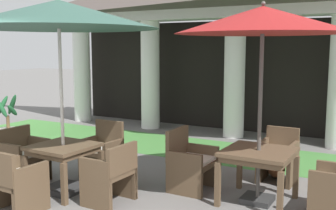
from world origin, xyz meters
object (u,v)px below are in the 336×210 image
Objects in this scene: patio_chair_mid_left_north at (278,157)px; patio_table_near_foreground at (63,152)px; potted_palm_left_edge at (8,131)px; patio_chair_near_foreground_west at (23,156)px; patio_chair_near_foreground_east at (111,174)px; patio_umbrella_mid_left at (263,21)px; patio_table_mid_left at (259,157)px; patio_umbrella_near_foreground at (59,16)px; terracotta_urn at (276,167)px; patio_chair_near_foreground_south at (14,182)px; patio_chair_mid_left_west at (190,163)px; patio_chair_near_foreground_north at (103,151)px.

patio_table_near_foreground is at bearing 38.19° from patio_chair_mid_left_north.
patio_table_near_foreground is 3.53m from potted_palm_left_edge.
patio_chair_near_foreground_east is at bearing 90.00° from patio_chair_near_foreground_west.
potted_palm_left_edge is at bearing 69.56° from patio_chair_near_foreground_east.
patio_chair_mid_left_north reaches higher than patio_table_near_foreground.
patio_chair_mid_left_north is at bearing 89.05° from patio_umbrella_mid_left.
patio_umbrella_near_foreground is at bearing -159.58° from patio_table_mid_left.
patio_chair_mid_left_north is 1.93× the size of terracotta_urn.
patio_umbrella_mid_left is 2.38× the size of potted_palm_left_edge.
patio_umbrella_mid_left reaches higher than patio_chair_near_foreground_south.
patio_umbrella_near_foreground is 3.09× the size of patio_table_mid_left.
patio_chair_near_foreground_west is at bearing 178.19° from patio_table_near_foreground.
patio_chair_near_foreground_west is (-1.76, 0.06, 0.00)m from patio_chair_near_foreground_east.
terracotta_urn is (-0.05, 1.22, -2.27)m from patio_umbrella_mid_left.
patio_chair_near_foreground_west is 4.17m from patio_umbrella_mid_left.
patio_chair_near_foreground_east is 0.74× the size of potted_palm_left_edge.
patio_table_near_foreground is at bearing -159.58° from patio_table_mid_left.
patio_umbrella_near_foreground is 3.36× the size of patio_chair_mid_left_north.
patio_chair_near_foreground_east is (0.91, 0.86, 0.02)m from patio_chair_near_foreground_south.
patio_chair_near_foreground_east is at bearing -1.81° from patio_umbrella_near_foreground.
patio_table_mid_left is at bearing -58.27° from patio_chair_near_foreground_east.
patio_umbrella_near_foreground is 3.11× the size of patio_chair_mid_left_west.
patio_chair_near_foreground_north is 0.34× the size of patio_umbrella_mid_left.
patio_umbrella_near_foreground reaches higher than potted_palm_left_edge.
patio_chair_near_foreground_south is 3.94m from patio_chair_mid_left_north.
patio_chair_near_foreground_east reaches higher than patio_table_mid_left.
patio_chair_mid_left_west reaches higher than patio_table_mid_left.
patio_umbrella_near_foreground is at bearing 90.00° from patio_chair_near_foreground_north.
patio_table_near_foreground is 0.91m from patio_chair_near_foreground_south.
patio_umbrella_near_foreground is at bearing -139.55° from terracotta_urn.
potted_palm_left_edge reaches higher than terracotta_urn.
patio_chair_mid_left_west is (0.71, 1.02, -0.00)m from patio_chair_near_foreground_east.
patio_table_mid_left is 1.82m from patio_umbrella_mid_left.
patio_chair_near_foreground_east is 0.97× the size of patio_chair_near_foreground_west.
patio_chair_mid_left_west is at bearing 32.10° from patio_table_near_foreground.
patio_chair_near_foreground_east is 2.03m from patio_table_mid_left.
patio_chair_near_foreground_north is at bearing 135.06° from patio_chair_near_foreground_west.
patio_table_mid_left is (2.63, 0.98, -1.93)m from patio_umbrella_near_foreground.
patio_table_near_foreground is 0.31× the size of patio_umbrella_near_foreground.
patio_chair_near_foreground_east is 0.99× the size of patio_chair_mid_left_north.
patio_chair_near_foreground_east is 1.25m from patio_chair_near_foreground_north.
patio_table_mid_left is (2.60, 0.09, 0.22)m from patio_chair_near_foreground_north.
patio_umbrella_near_foreground is 2.32m from patio_chair_near_foreground_west.
patio_chair_near_foreground_north reaches higher than patio_table_near_foreground.
patio_chair_near_foreground_south is 0.31× the size of patio_umbrella_mid_left.
patio_chair_near_foreground_north is 3.23m from potted_palm_left_edge.
terracotta_urn is at bearing -68.05° from patio_chair_mid_left_north.
patio_chair_near_foreground_east is 2.87m from patio_umbrella_mid_left.
patio_chair_near_foreground_south is 1.00× the size of patio_chair_mid_left_north.
terracotta_urn is (2.60, 3.08, -0.22)m from patio_chair_near_foreground_south.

